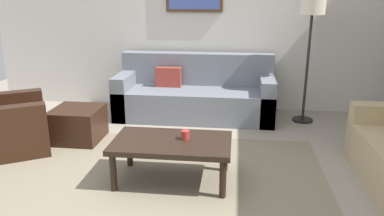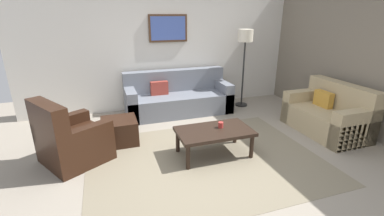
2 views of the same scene
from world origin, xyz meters
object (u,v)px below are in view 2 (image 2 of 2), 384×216
Objects in this scene: coffee_table at (214,133)px; framed_artwork at (168,28)px; couch_main at (177,98)px; cup at (221,125)px; ottoman at (120,131)px; lamp_standing at (245,44)px; couch_loveseat at (329,116)px; armchair_leather at (70,143)px.

framed_artwork reaches higher than coffee_table.
cup is (0.13, -1.97, 0.15)m from couch_main.
lamp_standing is (2.82, 1.06, 1.21)m from ottoman.
couch_loveseat is 2.25m from lamp_standing.
cup is 0.05× the size of lamp_standing.
framed_artwork is (-0.07, 2.41, 1.37)m from coffee_table.
lamp_standing is at bearing 53.63° from cup.
cup is at bearing -85.34° from framed_artwork.
armchair_leather reaches higher than ottoman.
couch_main is 1.98m from cup.
ottoman is at bearing 168.35° from couch_loveseat.
ottoman is at bearing -138.92° from couch_main.
armchair_leather reaches higher than couch_main.
coffee_table is 0.64× the size of lamp_standing.
couch_loveseat is at bearing -4.15° from armchair_leather.
framed_artwork is (-0.06, 0.39, 1.43)m from couch_main.
lamp_standing is (1.39, 1.89, 0.96)m from cup.
ottoman is at bearing 149.74° from cup.
couch_main is 2.68× the size of framed_artwork.
coffee_table is at bearing -33.89° from ottoman.
couch_loveseat reaches higher than cup.
couch_main is at bearing 37.90° from armchair_leather.
ottoman is 0.68× the size of framed_artwork.
framed_artwork is (-0.19, 2.36, 1.28)m from cup.
couch_main is 2.00× the size of armchair_leather.
coffee_table is at bearing -89.78° from couch_main.
coffee_table is at bearing -159.86° from cup.
ottoman is (-3.60, 0.74, -0.10)m from couch_loveseat.
armchair_leather is 2.07m from coffee_table.
framed_artwork is at bearing 163.47° from lamp_standing.
armchair_leather is 3.99m from lamp_standing.
cup is (-2.17, -0.09, 0.15)m from couch_loveseat.
lamp_standing reaches higher than armchair_leather.
couch_loveseat reaches higher than coffee_table.
armchair_leather is 3.10m from framed_artwork.
framed_artwork reaches higher than ottoman.
lamp_standing is at bearing 22.82° from armchair_leather.
cup is (1.43, -0.83, 0.25)m from ottoman.
coffee_table is 12.81× the size of cup.
cup reaches higher than coffee_table.
couch_loveseat is at bearing -11.65° from ottoman.
armchair_leather is 0.83m from ottoman.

